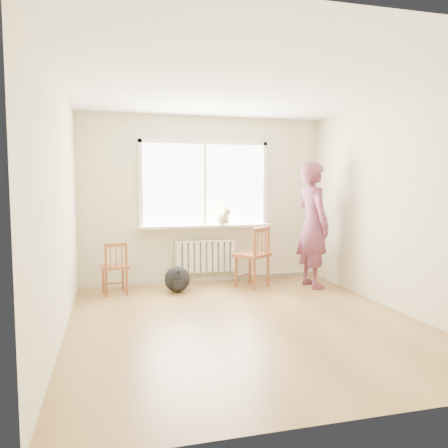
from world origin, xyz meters
TOP-DOWN VIEW (x-y plane):
  - floor at (0.00, 0.00)m, footprint 4.50×4.50m
  - ceiling at (0.00, 0.00)m, footprint 4.50×4.50m
  - back_wall at (0.00, 2.25)m, footprint 4.00×0.01m
  - window at (0.00, 2.22)m, footprint 2.12×0.05m
  - windowsill at (0.00, 2.14)m, footprint 2.15×0.22m
  - radiator at (0.00, 2.16)m, footprint 1.00×0.12m
  - heating_pipe at (1.25, 2.19)m, footprint 1.40×0.04m
  - baseboard at (0.00, 2.23)m, footprint 4.00×0.03m
  - chair_left at (-1.45, 1.68)m, footprint 0.43×0.42m
  - chair_right at (0.67, 1.62)m, footprint 0.64×0.64m
  - person at (1.55, 1.43)m, footprint 0.51×0.74m
  - cat at (0.26, 2.05)m, footprint 0.28×0.44m
  - backpack at (-0.55, 1.62)m, footprint 0.43×0.36m

SIDE VIEW (x-z plane):
  - floor at x=0.00m, z-range 0.00..0.00m
  - baseboard at x=0.00m, z-range 0.00..0.08m
  - heating_pipe at x=1.25m, z-range 0.06..0.10m
  - backpack at x=-0.55m, z-range 0.00..0.38m
  - chair_left at x=-1.45m, z-range 0.00..0.77m
  - radiator at x=0.00m, z-range 0.16..0.71m
  - chair_right at x=0.67m, z-range 0.00..0.96m
  - windowsill at x=0.00m, z-range 0.91..0.95m
  - person at x=1.55m, z-range 0.00..1.95m
  - cat at x=0.26m, z-range 0.92..1.23m
  - back_wall at x=0.00m, z-range 0.00..2.70m
  - window at x=0.00m, z-range 0.95..2.37m
  - ceiling at x=0.00m, z-range 2.70..2.70m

